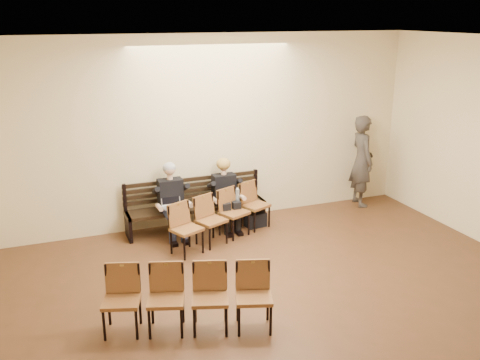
# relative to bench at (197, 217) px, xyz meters

# --- Properties ---
(room_walls) EXTENTS (8.02, 10.01, 3.51)m
(room_walls) POSITION_rel_bench_xyz_m (0.43, -3.86, 2.31)
(room_walls) COLOR beige
(room_walls) RESTS_ON ground
(bench) EXTENTS (2.60, 0.90, 0.45)m
(bench) POSITION_rel_bench_xyz_m (0.00, 0.00, 0.00)
(bench) COLOR black
(bench) RESTS_ON ground
(seated_man) EXTENTS (0.54, 0.75, 1.29)m
(seated_man) POSITION_rel_bench_xyz_m (-0.48, -0.12, 0.42)
(seated_man) COLOR black
(seated_man) RESTS_ON ground
(seated_woman) EXTENTS (0.52, 0.72, 1.20)m
(seated_woman) POSITION_rel_bench_xyz_m (0.53, -0.12, 0.38)
(seated_woman) COLOR black
(seated_woman) RESTS_ON ground
(laptop) EXTENTS (0.37, 0.31, 0.25)m
(laptop) POSITION_rel_bench_xyz_m (-0.52, -0.29, 0.35)
(laptop) COLOR silver
(laptop) RESTS_ON bench
(water_bottle) EXTENTS (0.08, 0.08, 0.24)m
(water_bottle) POSITION_rel_bench_xyz_m (0.68, -0.34, 0.34)
(water_bottle) COLOR silver
(water_bottle) RESTS_ON bench
(bag) EXTENTS (0.39, 0.29, 0.27)m
(bag) POSITION_rel_bench_xyz_m (1.05, -0.29, -0.09)
(bag) COLOR black
(bag) RESTS_ON ground
(passerby) EXTENTS (0.63, 0.86, 2.16)m
(passerby) POSITION_rel_bench_xyz_m (3.55, 0.03, 0.86)
(passerby) COLOR #39342E
(passerby) RESTS_ON ground
(chair_row_front) EXTENTS (2.09, 1.25, 0.86)m
(chair_row_front) POSITION_rel_bench_xyz_m (0.28, -0.65, 0.20)
(chair_row_front) COLOR olive
(chair_row_front) RESTS_ON ground
(chair_row_back) EXTENTS (2.13, 1.10, 0.86)m
(chair_row_back) POSITION_rel_bench_xyz_m (-1.07, -3.15, 0.21)
(chair_row_back) COLOR olive
(chair_row_back) RESTS_ON ground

